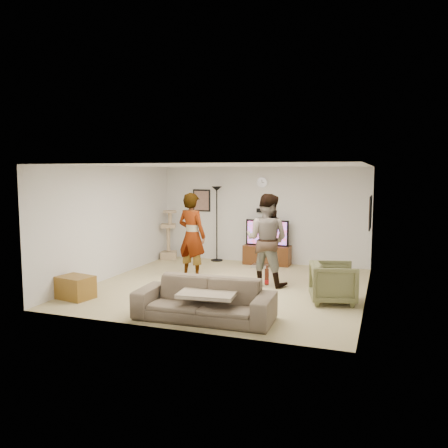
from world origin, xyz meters
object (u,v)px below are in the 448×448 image
(tv, at_px, (267,233))
(person_right, at_px, (267,240))
(floor_lamp, at_px, (217,224))
(person_left, at_px, (192,236))
(side_table, at_px, (75,287))
(cat_tree, at_px, (168,235))
(armchair, at_px, (333,283))
(sofa, at_px, (204,300))
(tv_stand, at_px, (267,255))
(beer_bottle, at_px, (267,277))

(tv, height_order, person_right, person_right)
(floor_lamp, height_order, person_right, floor_lamp)
(tv, relative_size, person_left, 0.58)
(person_right, distance_m, side_table, 3.91)
(cat_tree, height_order, armchair, cat_tree)
(person_left, relative_size, person_right, 1.00)
(cat_tree, height_order, sofa, cat_tree)
(floor_lamp, bearing_deg, tv, -1.84)
(tv_stand, xyz_separation_m, beer_bottle, (1.17, -4.64, 0.53))
(tv_stand, distance_m, sofa, 4.64)
(tv, bearing_deg, cat_tree, -176.71)
(tv_stand, height_order, person_right, person_right)
(tv_stand, xyz_separation_m, tv, (0.00, 0.00, 0.58))
(sofa, distance_m, beer_bottle, 1.12)
(person_left, xyz_separation_m, side_table, (-1.40, -2.26, -0.75))
(tv, distance_m, side_table, 5.08)
(tv, height_order, beer_bottle, tv)
(tv_stand, height_order, side_table, tv_stand)
(person_right, height_order, sofa, person_right)
(person_left, bearing_deg, beer_bottle, 146.39)
(tv_stand, xyz_separation_m, cat_tree, (-2.74, -0.16, 0.43))
(side_table, bearing_deg, armchair, 16.46)
(floor_lamp, relative_size, side_table, 3.13)
(floor_lamp, distance_m, person_right, 2.88)
(person_right, xyz_separation_m, side_table, (-3.13, -2.22, -0.75))
(armchair, height_order, side_table, armchair)
(tv_stand, bearing_deg, side_table, -121.11)
(beer_bottle, bearing_deg, sofa, 180.00)
(cat_tree, xyz_separation_m, person_left, (1.53, -1.90, 0.29))
(tv, bearing_deg, tv_stand, 0.00)
(floor_lamp, xyz_separation_m, sofa, (1.54, -4.69, -0.67))
(beer_bottle, relative_size, side_table, 0.39)
(tv, height_order, cat_tree, cat_tree)
(beer_bottle, xyz_separation_m, armchair, (0.82, 1.68, -0.41))
(tv_stand, distance_m, tv, 0.58)
(tv, height_order, sofa, tv)
(beer_bottle, bearing_deg, cat_tree, 131.09)
(cat_tree, distance_m, side_table, 4.19)
(person_right, bearing_deg, person_left, 6.07)
(floor_lamp, xyz_separation_m, armchair, (3.39, -3.00, -0.63))
(tv, distance_m, armchair, 3.60)
(tv_stand, height_order, tv, tv)
(tv, distance_m, cat_tree, 2.74)
(cat_tree, height_order, person_right, person_right)
(person_left, distance_m, sofa, 2.98)
(tv_stand, distance_m, person_right, 2.28)
(person_left, bearing_deg, floor_lamp, -70.90)
(sofa, xyz_separation_m, armchair, (1.85, 1.68, 0.04))
(floor_lamp, distance_m, cat_tree, 1.39)
(person_right, distance_m, armchair, 1.81)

